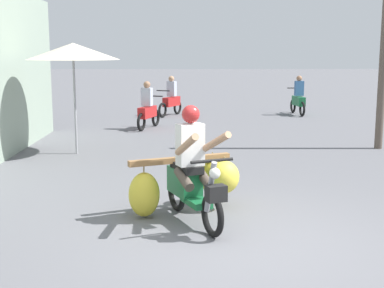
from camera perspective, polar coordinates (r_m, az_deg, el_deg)
name	(u,v)px	position (r m, az deg, el deg)	size (l,w,h in m)	color
ground_plane	(248,245)	(6.56, 5.90, -10.59)	(120.00, 120.00, 0.00)	slate
motorbike_main_loaded	(194,178)	(7.56, 0.18, -3.59)	(1.71, 2.00, 1.58)	black
motorbike_distant_ahead_left	(171,100)	(19.04, -2.22, 4.70)	(0.86, 1.48, 1.40)	black
motorbike_distant_ahead_right	(148,110)	(15.87, -4.70, 3.63)	(0.70, 1.56, 1.40)	black
motorbike_distant_far_ahead	(298,99)	(19.65, 11.16, 4.68)	(0.50, 1.62, 1.40)	black
market_umbrella_near_shop	(73,51)	(12.14, -12.44, 9.52)	(2.03, 2.03, 2.44)	#99999E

